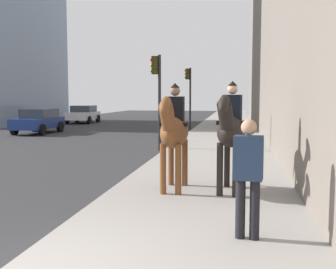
{
  "coord_description": "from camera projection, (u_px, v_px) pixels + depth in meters",
  "views": [
    {
      "loc": [
        -3.83,
        -2.7,
        2.13
      ],
      "look_at": [
        4.0,
        -1.4,
        1.4
      ],
      "focal_mm": 43.78,
      "sensor_mm": 36.0,
      "label": 1
    }
  ],
  "objects": [
    {
      "name": "car_near_lane",
      "position": [
        39.0,
        120.0,
        24.01
      ],
      "size": [
        3.84,
        1.91,
        1.44
      ],
      "rotation": [
        0.0,
        0.0,
        3.15
      ],
      "color": "navy",
      "rests_on": "ground"
    },
    {
      "name": "car_mid_lane",
      "position": [
        83.0,
        114.0,
        33.61
      ],
      "size": [
        3.91,
        2.16,
        1.44
      ],
      "rotation": [
        0.0,
        0.0,
        3.18
      ],
      "color": "silver",
      "rests_on": "ground"
    },
    {
      "name": "mounted_horse_far",
      "position": [
        231.0,
        130.0,
        8.55
      ],
      "size": [
        2.15,
        0.76,
        2.35
      ],
      "rotation": [
        0.0,
        0.0,
        3.0
      ],
      "color": "black",
      "rests_on": "sidewalk_slab"
    },
    {
      "name": "traffic_light_near_curb",
      "position": [
        157.0,
        87.0,
        16.05
      ],
      "size": [
        0.2,
        0.44,
        3.77
      ],
      "color": "black",
      "rests_on": "ground"
    },
    {
      "name": "traffic_light_far_curb",
      "position": [
        189.0,
        88.0,
        26.68
      ],
      "size": [
        0.2,
        0.44,
        4.03
      ],
      "color": "black",
      "rests_on": "ground"
    },
    {
      "name": "mounted_horse_near",
      "position": [
        174.0,
        131.0,
        8.73
      ],
      "size": [
        2.15,
        0.61,
        2.31
      ],
      "rotation": [
        0.0,
        0.0,
        3.11
      ],
      "color": "brown",
      "rests_on": "sidewalk_slab"
    },
    {
      "name": "pedestrian_greeting",
      "position": [
        248.0,
        171.0,
        5.73
      ],
      "size": [
        0.31,
        0.43,
        1.7
      ],
      "rotation": [
        0.0,
        0.0,
        -0.13
      ],
      "color": "black",
      "rests_on": "sidewalk_slab"
    }
  ]
}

